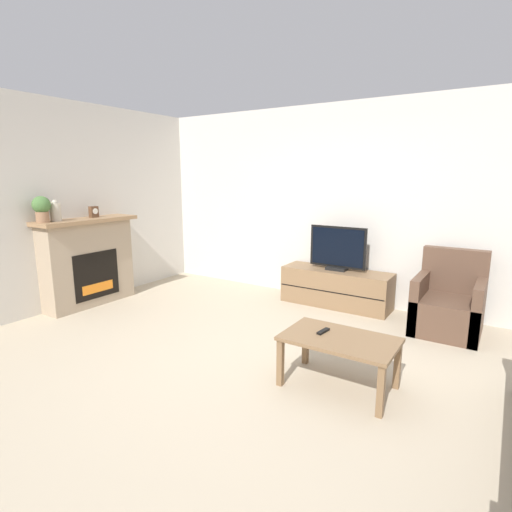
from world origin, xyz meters
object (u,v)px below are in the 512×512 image
object	(u,v)px
tv_stand	(336,288)
fireplace	(88,261)
mantel_clock	(94,212)
armchair	(448,306)
remote	(323,331)
mantel_vase_left	(55,211)
coffee_table	(339,344)
potted_plant	(42,208)
tv	(338,250)

from	to	relation	value
tv_stand	fireplace	bearing A→B (deg)	-148.19
mantel_clock	armchair	distance (m)	4.60
fireplace	remote	size ratio (longest dim) A/B	8.67
mantel_vase_left	coffee_table	bearing A→B (deg)	2.46
fireplace	potted_plant	size ratio (longest dim) A/B	4.21
tv	remote	distance (m)	2.12
potted_plant	armchair	world-z (taller)	potted_plant
mantel_vase_left	armchair	world-z (taller)	mantel_vase_left
mantel_clock	fireplace	bearing A→B (deg)	-97.52
fireplace	armchair	distance (m)	4.57
fireplace	tv_stand	distance (m)	3.38
remote	mantel_vase_left	bearing A→B (deg)	-168.94
mantel_clock	tv_stand	xyz separation A→B (m)	(2.84, 1.64, -1.01)
tv	tv_stand	bearing A→B (deg)	90.00
potted_plant	remote	bearing A→B (deg)	5.75
mantel_vase_left	mantel_clock	bearing A→B (deg)	89.92
potted_plant	armchair	size ratio (longest dim) A/B	0.35
mantel_clock	remote	size ratio (longest dim) A/B	0.97
mantel_vase_left	coffee_table	size ratio (longest dim) A/B	0.29
potted_plant	armchair	bearing A→B (deg)	26.98
mantel_vase_left	tv_stand	distance (m)	3.73
mantel_clock	potted_plant	size ratio (longest dim) A/B	0.47
mantel_clock	remote	world-z (taller)	mantel_clock
mantel_clock	armchair	world-z (taller)	mantel_clock
fireplace	tv	distance (m)	3.37
fireplace	mantel_clock	bearing A→B (deg)	82.48
coffee_table	tv	bearing A→B (deg)	112.31
fireplace	armchair	world-z (taller)	fireplace
tv_stand	remote	xyz separation A→B (m)	(0.67, -1.99, 0.20)
remote	fireplace	bearing A→B (deg)	-175.46
mantel_clock	coffee_table	size ratio (longest dim) A/B	0.16
mantel_vase_left	armchair	size ratio (longest dim) A/B	0.29
tv_stand	tv	xyz separation A→B (m)	(0.00, -0.00, 0.52)
tv_stand	mantel_clock	bearing A→B (deg)	-150.01
potted_plant	remote	xyz separation A→B (m)	(3.51, 0.35, -0.92)
fireplace	tv_stand	size ratio (longest dim) A/B	0.92
mantel_vase_left	tv	distance (m)	3.62
remote	tv	bearing A→B (deg)	116.65
fireplace	coffee_table	world-z (taller)	fireplace
potted_plant	fireplace	bearing A→B (deg)	91.70
tv	potted_plant	bearing A→B (deg)	-140.54
armchair	coffee_table	distance (m)	1.93
armchair	remote	size ratio (longest dim) A/B	5.94
mantel_vase_left	tv_stand	world-z (taller)	mantel_vase_left
fireplace	mantel_vase_left	bearing A→B (deg)	-87.59
tv_stand	coffee_table	bearing A→B (deg)	-67.71
potted_plant	tv_stand	xyz separation A→B (m)	(2.84, 2.34, -1.12)
mantel_vase_left	tv	xyz separation A→B (m)	(2.84, 2.17, -0.54)
tv	remote	size ratio (longest dim) A/B	5.01
tv	fireplace	bearing A→B (deg)	-148.22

